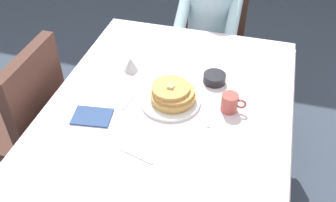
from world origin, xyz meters
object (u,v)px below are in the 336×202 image
at_px(dining_table_main, 166,127).
at_px(plate_breakfast, 171,101).
at_px(breakfast_stack, 173,94).
at_px(cup_coffee, 230,103).
at_px(fork_left_of_plate, 131,98).
at_px(syrup_pitcher, 131,64).
at_px(bowl_butter, 214,78).
at_px(diner_person, 210,20).
at_px(chair_left_side, 26,116).
at_px(spoon_near_edge, 137,156).
at_px(chair_diner, 212,28).
at_px(knife_right_of_plate, 211,112).

height_order(dining_table_main, plate_breakfast, plate_breakfast).
relative_size(plate_breakfast, breakfast_stack, 1.34).
distance_m(dining_table_main, cup_coffee, 0.32).
bearing_deg(fork_left_of_plate, syrup_pitcher, 26.40).
xyz_separation_m(plate_breakfast, bowl_butter, (0.16, 0.21, 0.01)).
height_order(diner_person, plate_breakfast, diner_person).
height_order(chair_left_side, plate_breakfast, chair_left_side).
height_order(bowl_butter, syrup_pitcher, syrup_pitcher).
bearing_deg(spoon_near_edge, chair_diner, 103.17).
bearing_deg(diner_person, fork_left_of_plate, 78.28).
bearing_deg(bowl_butter, breakfast_stack, -127.88).
bearing_deg(diner_person, knife_right_of_plate, 100.67).
bearing_deg(syrup_pitcher, diner_person, 70.00).
height_order(breakfast_stack, bowl_butter, breakfast_stack).
xyz_separation_m(breakfast_stack, fork_left_of_plate, (-0.19, -0.02, -0.05)).
distance_m(chair_diner, spoon_near_edge, 1.47).
bearing_deg(knife_right_of_plate, breakfast_stack, 80.55).
bearing_deg(plate_breakfast, diner_person, 89.44).
bearing_deg(syrup_pitcher, dining_table_main, -45.15).
xyz_separation_m(diner_person, syrup_pitcher, (-0.27, -0.75, 0.11)).
distance_m(diner_person, spoon_near_edge, 1.30).
xyz_separation_m(plate_breakfast, knife_right_of_plate, (0.19, -0.02, -0.01)).
xyz_separation_m(dining_table_main, chair_left_side, (-0.77, 0.00, -0.12)).
bearing_deg(dining_table_main, chair_diner, 89.31).
bearing_deg(diner_person, bowl_butter, 101.89).
relative_size(diner_person, syrup_pitcher, 14.00).
distance_m(diner_person, breakfast_stack, 0.95).
bearing_deg(diner_person, chair_left_side, 52.27).
distance_m(plate_breakfast, fork_left_of_plate, 0.19).
relative_size(bowl_butter, knife_right_of_plate, 0.55).
relative_size(fork_left_of_plate, spoon_near_edge, 1.20).
xyz_separation_m(diner_person, knife_right_of_plate, (0.18, -0.96, 0.07)).
distance_m(dining_table_main, diner_person, 1.01).
xyz_separation_m(diner_person, spoon_near_edge, (-0.06, -1.29, 0.07)).
height_order(cup_coffee, syrup_pitcher, cup_coffee).
distance_m(chair_left_side, spoon_near_edge, 0.81).
xyz_separation_m(chair_left_side, breakfast_stack, (0.78, 0.07, 0.26)).
height_order(chair_left_side, syrup_pitcher, chair_left_side).
bearing_deg(cup_coffee, syrup_pitcher, 162.34).
distance_m(syrup_pitcher, knife_right_of_plate, 0.50).
bearing_deg(fork_left_of_plate, plate_breakfast, -77.41).
height_order(dining_table_main, knife_right_of_plate, knife_right_of_plate).
relative_size(bowl_butter, syrup_pitcher, 1.38).
xyz_separation_m(plate_breakfast, syrup_pitcher, (-0.26, 0.19, 0.03)).
relative_size(diner_person, cup_coffee, 9.91).
distance_m(plate_breakfast, cup_coffee, 0.27).
relative_size(diner_person, spoon_near_edge, 7.47).
xyz_separation_m(fork_left_of_plate, spoon_near_edge, (0.14, -0.33, 0.00)).
distance_m(chair_diner, bowl_butter, 0.93).
height_order(cup_coffee, knife_right_of_plate, cup_coffee).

